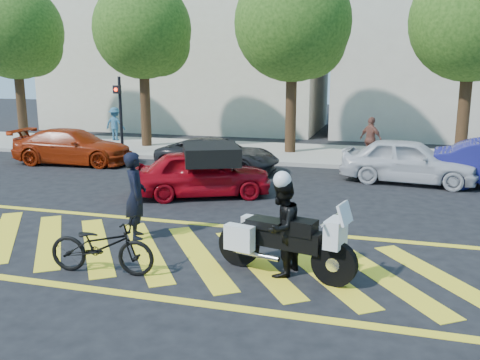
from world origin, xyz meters
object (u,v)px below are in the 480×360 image
(parked_left, at_px, (73,147))
(officer_moto, at_px, (281,228))
(red_convertible, at_px, (201,173))
(parked_mid_right, at_px, (409,161))
(police_motorcycle, at_px, (282,240))
(officer_bike, at_px, (136,196))
(bicycle, at_px, (102,246))
(parked_mid_left, at_px, (218,155))

(parked_left, bearing_deg, officer_moto, -135.65)
(red_convertible, height_order, parked_left, red_convertible)
(red_convertible, bearing_deg, parked_mid_right, -83.10)
(police_motorcycle, relative_size, parked_mid_right, 0.61)
(officer_bike, height_order, bicycle, officer_bike)
(officer_bike, distance_m, bicycle, 1.96)
(parked_left, bearing_deg, parked_mid_left, -94.94)
(police_motorcycle, distance_m, officer_moto, 0.23)
(bicycle, relative_size, parked_left, 0.42)
(parked_mid_left, relative_size, parked_mid_right, 1.04)
(parked_mid_left, bearing_deg, bicycle, -170.21)
(bicycle, xyz_separation_m, parked_mid_left, (-0.94, 9.05, 0.10))
(officer_moto, xyz_separation_m, parked_mid_left, (-3.90, 8.25, -0.25))
(officer_bike, distance_m, police_motorcycle, 3.49)
(parked_mid_left, bearing_deg, officer_moto, -150.83)
(officer_moto, distance_m, red_convertible, 5.84)
(police_motorcycle, distance_m, parked_mid_left, 9.13)
(bicycle, relative_size, red_convertible, 0.49)
(officer_bike, height_order, red_convertible, officer_bike)
(officer_moto, distance_m, parked_mid_right, 8.58)
(parked_left, xyz_separation_m, parked_mid_right, (11.92, -0.00, 0.04))
(officer_bike, bearing_deg, officer_moto, -136.23)
(officer_bike, height_order, parked_mid_right, officer_bike)
(officer_moto, relative_size, red_convertible, 0.44)
(officer_bike, distance_m, red_convertible, 3.77)
(police_motorcycle, xyz_separation_m, parked_mid_left, (-3.92, 8.24, -0.02))
(officer_bike, xyz_separation_m, officer_moto, (3.28, -1.09, -0.07))
(officer_bike, bearing_deg, parked_mid_left, -22.90)
(police_motorcycle, bearing_deg, red_convertible, 137.94)
(parked_mid_right, bearing_deg, red_convertible, 128.51)
(red_convertible, bearing_deg, police_motorcycle, -170.58)
(bicycle, bearing_deg, officer_moto, -80.69)
(officer_bike, relative_size, bicycle, 0.97)
(parked_left, relative_size, parked_mid_right, 1.10)
(officer_bike, xyz_separation_m, red_convertible, (0.05, 3.76, -0.25))
(officer_moto, height_order, parked_mid_left, officer_moto)
(red_convertible, relative_size, parked_mid_right, 0.94)
(parked_mid_left, bearing_deg, parked_mid_right, -86.13)
(officer_moto, relative_size, parked_mid_right, 0.41)
(officer_bike, relative_size, parked_mid_right, 0.44)
(police_motorcycle, xyz_separation_m, parked_left, (-9.61, 8.24, 0.04))
(bicycle, bearing_deg, police_motorcycle, -80.60)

